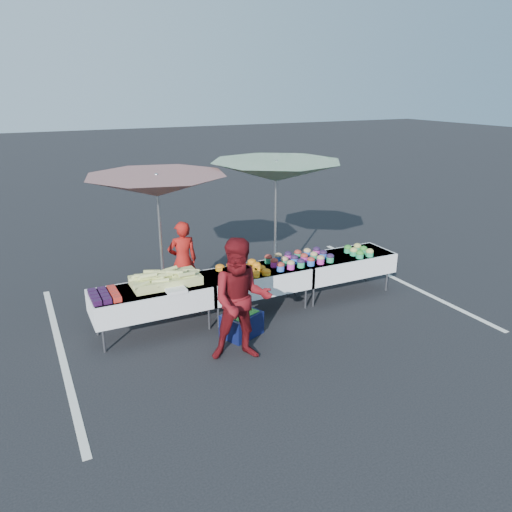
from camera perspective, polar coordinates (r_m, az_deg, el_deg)
name	(u,v)px	position (r m, az deg, el deg)	size (l,w,h in m)	color
ground	(256,310)	(8.71, 0.00, -6.24)	(80.00, 80.00, 0.00)	black
stripe_left	(61,352)	(7.98, -21.41, -10.13)	(0.10, 5.00, 0.00)	silver
stripe_right	(399,280)	(10.42, 16.00, -2.67)	(0.10, 5.00, 0.00)	silver
table_left	(152,298)	(7.91, -11.81, -4.73)	(1.86, 0.81, 0.75)	white
table_center	(256,279)	(8.48, 0.00, -2.67)	(1.86, 0.81, 0.75)	white
table_right	(343,263)	(9.37, 9.92, -0.83)	(1.86, 0.81, 0.75)	white
berry_punnets	(104,295)	(7.65, -16.94, -4.32)	(0.40, 0.54, 0.08)	black
corn_pile	(165,279)	(7.90, -10.34, -2.64)	(1.16, 0.57, 0.26)	tan
plastic_bags	(176,290)	(7.64, -9.14, -3.87)	(0.30, 0.25, 0.05)	white
carrot_bowls	(243,270)	(8.29, -1.52, -1.58)	(0.75, 0.69, 0.11)	#C78416
potato_cups	(299,258)	(8.78, 4.98, -0.25)	(1.14, 0.58, 0.16)	blue
bean_baskets	(359,251)	(9.37, 11.64, 0.60)	(0.36, 0.50, 0.15)	#25975F
vendor	(183,261)	(9.03, -8.36, -0.53)	(0.53, 0.35, 1.46)	#9E1612
customer	(241,300)	(6.92, -1.70, -5.07)	(0.86, 0.67, 1.78)	#5E0E12
umbrella_left	(157,187)	(8.29, -11.25, 7.77)	(2.68, 2.68, 2.37)	black
umbrella_right	(276,172)	(9.09, 2.31, 9.54)	(2.79, 2.79, 2.45)	black
storage_bin	(242,324)	(7.81, -1.66, -7.74)	(0.70, 0.61, 0.38)	#0B1138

